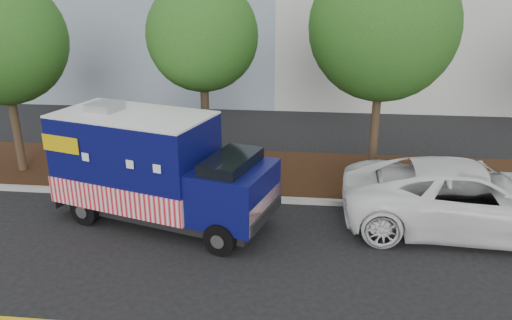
# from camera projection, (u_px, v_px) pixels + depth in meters

# --- Properties ---
(ground) EXTENTS (120.00, 120.00, 0.00)m
(ground) POSITION_uv_depth(u_px,v_px,m) (169.00, 219.00, 13.55)
(ground) COLOR black
(ground) RESTS_ON ground
(curb) EXTENTS (120.00, 0.18, 0.15)m
(curb) POSITION_uv_depth(u_px,v_px,m) (181.00, 195.00, 14.83)
(curb) COLOR #9E9E99
(curb) RESTS_ON ground
(mulch_strip) EXTENTS (120.00, 4.00, 0.15)m
(mulch_strip) POSITION_uv_depth(u_px,v_px,m) (197.00, 170.00, 16.79)
(mulch_strip) COLOR black
(mulch_strip) RESTS_ON ground
(tree_a) EXTENTS (3.95, 3.95, 6.34)m
(tree_a) POSITION_uv_depth(u_px,v_px,m) (1.00, 41.00, 15.21)
(tree_a) COLOR #38281C
(tree_a) RESTS_ON ground
(tree_b) EXTENTS (3.31, 3.31, 6.23)m
(tree_b) POSITION_uv_depth(u_px,v_px,m) (202.00, 36.00, 14.65)
(tree_b) COLOR #38281C
(tree_b) RESTS_ON ground
(tree_c) EXTENTS (4.32, 4.32, 6.99)m
(tree_c) POSITION_uv_depth(u_px,v_px,m) (383.00, 27.00, 14.39)
(tree_c) COLOR #38281C
(tree_c) RESTS_ON ground
(sign_post) EXTENTS (0.06, 0.06, 2.40)m
(sign_post) POSITION_uv_depth(u_px,v_px,m) (93.00, 155.00, 14.85)
(sign_post) COLOR #473828
(sign_post) RESTS_ON ground
(food_truck) EXTENTS (6.22, 3.71, 3.10)m
(food_truck) POSITION_uv_depth(u_px,v_px,m) (153.00, 171.00, 13.09)
(food_truck) COLOR black
(food_truck) RESTS_ON ground
(white_car) EXTENTS (6.53, 3.29, 1.77)m
(white_car) POSITION_uv_depth(u_px,v_px,m) (469.00, 198.00, 12.71)
(white_car) COLOR white
(white_car) RESTS_ON ground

